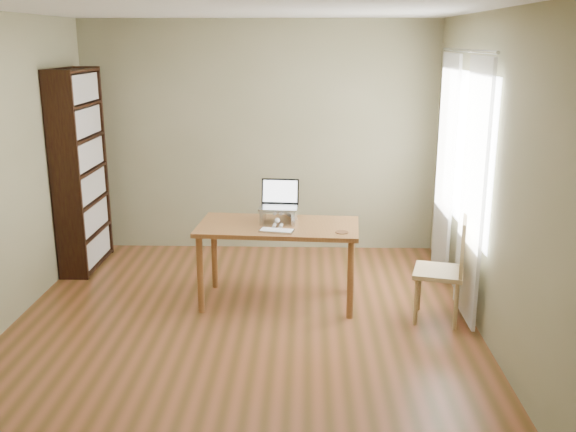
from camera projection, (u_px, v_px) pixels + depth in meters
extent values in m
cube|color=#563816|center=(242.00, 330.00, 5.45)|extent=(4.00, 4.50, 0.02)
cube|color=silver|center=(236.00, 6.00, 4.75)|extent=(4.00, 4.50, 0.02)
cube|color=#787651|center=(260.00, 138.00, 7.28)|extent=(4.00, 0.02, 2.60)
cube|color=#787651|center=(188.00, 282.00, 2.92)|extent=(4.00, 0.02, 2.60)
cube|color=#787651|center=(494.00, 181.00, 5.04)|extent=(0.02, 4.50, 2.60)
cube|color=white|center=(466.00, 151.00, 5.79)|extent=(0.01, 1.80, 1.40)
cube|color=black|center=(65.00, 179.00, 6.30)|extent=(0.30, 0.04, 2.10)
cube|color=black|center=(93.00, 163.00, 7.13)|extent=(0.30, 0.04, 2.10)
cube|color=black|center=(67.00, 170.00, 6.72)|extent=(0.02, 0.90, 2.10)
cube|color=black|center=(88.00, 262.00, 6.98)|extent=(0.30, 0.84, 0.02)
cube|color=black|center=(89.00, 248.00, 6.94)|extent=(0.20, 0.78, 0.28)
cube|color=black|center=(85.00, 233.00, 6.89)|extent=(0.30, 0.84, 0.03)
cube|color=black|center=(87.00, 217.00, 6.85)|extent=(0.20, 0.78, 0.28)
cube|color=black|center=(83.00, 202.00, 6.80)|extent=(0.30, 0.84, 0.02)
cube|color=black|center=(84.00, 186.00, 6.76)|extent=(0.20, 0.78, 0.28)
cube|color=black|center=(80.00, 170.00, 6.71)|extent=(0.30, 0.84, 0.02)
cube|color=black|center=(81.00, 154.00, 6.67)|extent=(0.20, 0.78, 0.28)
cube|color=black|center=(77.00, 138.00, 6.62)|extent=(0.30, 0.84, 0.02)
cube|color=black|center=(79.00, 122.00, 6.58)|extent=(0.20, 0.78, 0.28)
cube|color=black|center=(74.00, 105.00, 6.53)|extent=(0.30, 0.84, 0.02)
cube|color=black|center=(76.00, 88.00, 6.49)|extent=(0.20, 0.78, 0.28)
cube|color=black|center=(71.00, 71.00, 6.44)|extent=(0.30, 0.84, 0.03)
cube|color=white|center=(473.00, 192.00, 5.32)|extent=(0.03, 0.70, 2.20)
cube|color=white|center=(445.00, 167.00, 6.38)|extent=(0.03, 0.70, 2.20)
cylinder|color=#BCBEC0|center=(467.00, 51.00, 5.55)|extent=(0.03, 1.90, 0.03)
cube|color=brown|center=(278.00, 227.00, 5.82)|extent=(1.50, 0.82, 0.04)
cylinder|color=brown|center=(212.00, 254.00, 6.23)|extent=(0.06, 0.06, 0.71)
cylinder|color=brown|center=(349.00, 256.00, 6.19)|extent=(0.06, 0.06, 0.71)
cylinder|color=brown|center=(202.00, 277.00, 5.65)|extent=(0.06, 0.06, 0.71)
cylinder|color=brown|center=(353.00, 278.00, 5.61)|extent=(0.06, 0.06, 0.71)
cube|color=#BCBEC0|center=(263.00, 216.00, 5.88)|extent=(0.03, 0.25, 0.12)
cube|color=#BCBEC0|center=(294.00, 216.00, 5.87)|extent=(0.03, 0.25, 0.12)
cube|color=#BCBEC0|center=(279.00, 209.00, 5.86)|extent=(0.32, 0.25, 0.01)
cube|color=#BCBEC0|center=(279.00, 208.00, 5.86)|extent=(0.36, 0.27, 0.02)
cube|color=black|center=(279.00, 191.00, 5.96)|extent=(0.35, 0.07, 0.23)
cube|color=white|center=(279.00, 191.00, 5.95)|extent=(0.32, 0.06, 0.20)
cube|color=#BCBEC0|center=(277.00, 231.00, 5.60)|extent=(0.32, 0.19, 0.02)
cube|color=white|center=(277.00, 230.00, 5.60)|extent=(0.30, 0.16, 0.00)
cylinder|color=brown|center=(342.00, 232.00, 5.58)|extent=(0.11, 0.11, 0.01)
ellipsoid|color=#413833|center=(279.00, 214.00, 5.90)|extent=(0.18, 0.40, 0.14)
ellipsoid|color=#413833|center=(280.00, 212.00, 6.01)|extent=(0.16, 0.17, 0.13)
ellipsoid|color=#413833|center=(278.00, 218.00, 5.72)|extent=(0.10, 0.10, 0.10)
ellipsoid|color=silver|center=(279.00, 220.00, 5.76)|extent=(0.09, 0.09, 0.08)
sphere|color=silver|center=(278.00, 220.00, 5.69)|extent=(0.05, 0.05, 0.05)
cone|color=#413833|center=(275.00, 213.00, 5.71)|extent=(0.03, 0.04, 0.04)
cone|color=#413833|center=(282.00, 213.00, 5.71)|extent=(0.03, 0.04, 0.04)
cylinder|color=silver|center=(275.00, 226.00, 5.73)|extent=(0.03, 0.09, 0.03)
cylinder|color=silver|center=(282.00, 226.00, 5.72)|extent=(0.03, 0.09, 0.03)
cylinder|color=#413833|center=(290.00, 216.00, 6.04)|extent=(0.14, 0.21, 0.03)
cube|color=#A08856|center=(439.00, 272.00, 5.52)|extent=(0.50, 0.50, 0.04)
cylinder|color=#A08856|center=(421.00, 303.00, 5.42)|extent=(0.04, 0.04, 0.44)
cylinder|color=#A08856|center=(461.00, 304.00, 5.41)|extent=(0.04, 0.04, 0.44)
cylinder|color=#A08856|center=(415.00, 288.00, 5.74)|extent=(0.04, 0.04, 0.44)
cylinder|color=#A08856|center=(452.00, 289.00, 5.73)|extent=(0.04, 0.04, 0.44)
cube|color=#A08856|center=(462.00, 245.00, 5.45)|extent=(0.13, 0.39, 0.49)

